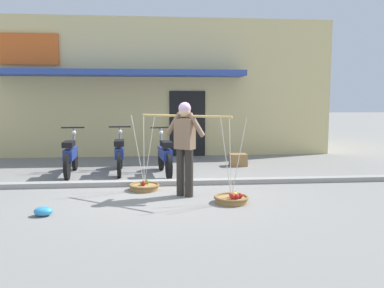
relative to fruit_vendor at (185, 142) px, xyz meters
The scene contains 11 objects.
ground_plane 1.08m from the fruit_vendor, 143.75° to the left, with size 90.00×90.00×0.00m, color gray.
sidewalk_curb 1.39m from the fruit_vendor, 110.88° to the left, with size 20.00×0.24×0.10m, color gray.
fruit_vendor is the anchor object (origin of this frame).
fruit_basket_left_side 1.30m from the fruit_vendor, 36.38° to the right, with size 0.59×0.59×1.45m.
fruit_basket_right_side 1.29m from the fruit_vendor, 143.34° to the left, with size 0.59×0.59×1.45m.
motorcycle_nearest_shop 3.38m from the fruit_vendor, 137.50° to the left, with size 0.54×1.82×1.09m.
motorcycle_second_in_row 2.83m from the fruit_vendor, 119.30° to the left, with size 0.54×1.82×1.09m.
motorcycle_third_in_row 2.15m from the fruit_vendor, 98.31° to the left, with size 0.54×1.82×1.09m.
storefront_building 7.85m from the fruit_vendor, 100.92° to the left, with size 13.00×6.00×4.20m.
plastic_litter_bag 2.60m from the fruit_vendor, 155.30° to the right, with size 0.28×0.22×0.14m, color #3393D1.
wooden_crate 3.64m from the fruit_vendor, 62.17° to the left, with size 0.44×0.36×0.32m, color olive.
Camera 1 is at (-0.17, -7.24, 1.74)m, focal length 36.88 mm.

